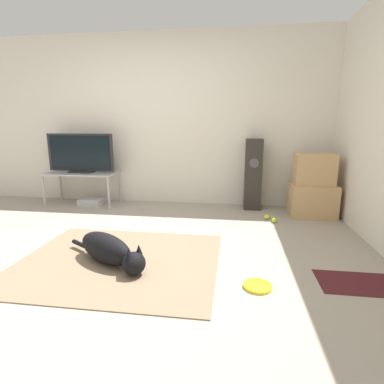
% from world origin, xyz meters
% --- Properties ---
extents(ground_plane, '(12.00, 12.00, 0.00)m').
position_xyz_m(ground_plane, '(0.00, 0.00, 0.00)').
color(ground_plane, '#9E9384').
extents(wall_back, '(8.00, 0.06, 2.55)m').
position_xyz_m(wall_back, '(0.00, 2.10, 1.27)').
color(wall_back, silver).
rests_on(wall_back, ground_plane).
extents(area_rug, '(1.79, 1.48, 0.01)m').
position_xyz_m(area_rug, '(0.13, -0.10, 0.01)').
color(area_rug, '#847056').
rests_on(area_rug, ground_plane).
extents(dog, '(0.90, 0.59, 0.27)m').
position_xyz_m(dog, '(0.09, -0.18, 0.14)').
color(dog, black).
rests_on(dog, area_rug).
extents(frisbee, '(0.22, 0.22, 0.03)m').
position_xyz_m(frisbee, '(1.35, -0.39, 0.01)').
color(frisbee, yellow).
rests_on(frisbee, ground_plane).
extents(cardboard_box_lower, '(0.58, 0.42, 0.44)m').
position_xyz_m(cardboard_box_lower, '(2.21, 1.59, 0.22)').
color(cardboard_box_lower, tan).
rests_on(cardboard_box_lower, ground_plane).
extents(cardboard_box_upper, '(0.49, 0.36, 0.41)m').
position_xyz_m(cardboard_box_upper, '(2.20, 1.60, 0.64)').
color(cardboard_box_upper, tan).
rests_on(cardboard_box_upper, cardboard_box_lower).
extents(floor_speaker, '(0.24, 0.24, 1.02)m').
position_xyz_m(floor_speaker, '(1.43, 1.87, 0.51)').
color(floor_speaker, '#2D2823').
rests_on(floor_speaker, ground_plane).
extents(tv_stand, '(1.09, 0.51, 0.50)m').
position_xyz_m(tv_stand, '(-1.16, 1.77, 0.44)').
color(tv_stand, '#A8A8AD').
rests_on(tv_stand, ground_plane).
extents(tv, '(1.03, 0.20, 0.59)m').
position_xyz_m(tv, '(-1.16, 1.77, 0.79)').
color(tv, '#232326').
rests_on(tv, tv_stand).
extents(tennis_ball_by_boxes, '(0.07, 0.07, 0.07)m').
position_xyz_m(tennis_ball_by_boxes, '(1.60, 1.35, 0.03)').
color(tennis_ball_by_boxes, '#C6E033').
rests_on(tennis_ball_by_boxes, ground_plane).
extents(tennis_ball_near_speaker, '(0.07, 0.07, 0.07)m').
position_xyz_m(tennis_ball_near_speaker, '(1.68, 1.22, 0.03)').
color(tennis_ball_near_speaker, '#C6E033').
rests_on(tennis_ball_near_speaker, ground_plane).
extents(game_console, '(0.35, 0.30, 0.09)m').
position_xyz_m(game_console, '(-1.03, 1.77, 0.05)').
color(game_console, '#B7B7BC').
rests_on(game_console, ground_plane).
extents(door_mat, '(0.68, 0.38, 0.01)m').
position_xyz_m(door_mat, '(2.18, -0.22, 0.00)').
color(door_mat, '#47191E').
rests_on(door_mat, ground_plane).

